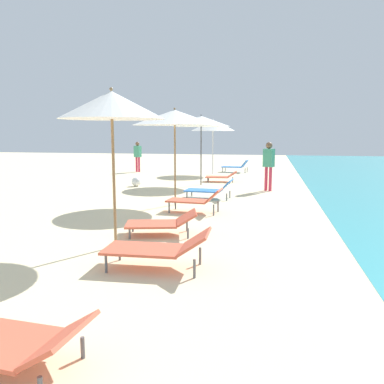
{
  "coord_description": "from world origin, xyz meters",
  "views": [
    {
      "loc": [
        2.03,
        2.59,
        2.01
      ],
      "look_at": [
        0.58,
        9.81,
        0.91
      ],
      "focal_mm": 36.57,
      "sensor_mm": 36.0,
      "label": 1
    }
  ],
  "objects": [
    {
      "name": "beach_ball",
      "position": [
        -3.01,
        16.76,
        0.18
      ],
      "size": [
        0.36,
        0.36,
        0.36
      ],
      "primitive_type": "sphere",
      "color": "white",
      "rests_on": "ground"
    },
    {
      "name": "lounger_fourth_shoreside",
      "position": [
        0.21,
        14.48,
        0.3
      ],
      "size": [
        1.5,
        0.76,
        0.62
      ],
      "rotation": [
        0.0,
        0.0,
        3.07
      ],
      "color": "blue",
      "rests_on": "ground"
    },
    {
      "name": "umbrella_farthest",
      "position": [
        -0.8,
        21.92,
        2.4
      ],
      "size": [
        2.17,
        2.17,
        2.73
      ],
      "color": "silver",
      "rests_on": "ground"
    },
    {
      "name": "lounger_farthest_shoreside",
      "position": [
        0.26,
        22.99,
        0.33
      ],
      "size": [
        1.44,
        0.81,
        0.67
      ],
      "rotation": [
        0.0,
        0.0,
        2.99
      ],
      "color": "blue",
      "rests_on": "ground"
    },
    {
      "name": "umbrella_fifth",
      "position": [
        -0.65,
        17.7,
        2.48
      ],
      "size": [
        2.25,
        2.25,
        2.74
      ],
      "color": "#4C4C51",
      "rests_on": "ground"
    },
    {
      "name": "lounger_third_inland",
      "position": [
        0.43,
        8.01,
        0.33
      ],
      "size": [
        1.6,
        0.75,
        0.6
      ],
      "rotation": [
        0.0,
        0.0,
        3.18
      ],
      "color": "#D8593F",
      "rests_on": "ground"
    },
    {
      "name": "umbrella_fourth",
      "position": [
        -0.6,
        13.25,
        2.44
      ],
      "size": [
        2.35,
        2.35,
        2.72
      ],
      "color": "olive",
      "rests_on": "ground"
    },
    {
      "name": "lounger_fourth_inland",
      "position": [
        0.18,
        12.27,
        0.34
      ],
      "size": [
        1.44,
        0.72,
        0.64
      ],
      "rotation": [
        0.0,
        0.0,
        3.05
      ],
      "color": "#D8593F",
      "rests_on": "ground"
    },
    {
      "name": "person_walking_mid",
      "position": [
        -4.83,
        22.21,
        0.95
      ],
      "size": [
        0.42,
        0.34,
        1.58
      ],
      "rotation": [
        0.0,
        0.0,
        4.32
      ],
      "color": "#D8334C",
      "rests_on": "ground"
    },
    {
      "name": "lounger_second_shoreside",
      "position": [
        -0.06,
        5.34,
        0.25
      ],
      "size": [
        1.32,
        0.79,
        0.47
      ],
      "rotation": [
        0.0,
        0.0,
        3.07
      ],
      "color": "#D8593F",
      "rests_on": "ground"
    },
    {
      "name": "lounger_fifth_shoreside",
      "position": [
        0.03,
        18.83,
        0.23
      ],
      "size": [
        1.35,
        0.71,
        0.45
      ],
      "rotation": [
        0.0,
        0.0,
        3.21
      ],
      "color": "#D8593F",
      "rests_on": "ground"
    },
    {
      "name": "umbrella_third",
      "position": [
        -0.65,
        8.98,
        2.49
      ],
      "size": [
        1.81,
        1.81,
        2.79
      ],
      "color": "olive",
      "rests_on": "ground"
    },
    {
      "name": "lounger_third_shoreside",
      "position": [
        -0.05,
        9.93,
        0.26
      ],
      "size": [
        1.52,
        1.0,
        0.48
      ],
      "rotation": [
        0.0,
        0.0,
        3.39
      ],
      "color": "#D8593F",
      "rests_on": "ground"
    },
    {
      "name": "person_walking_near",
      "position": [
        1.97,
        16.55,
        1.05
      ],
      "size": [
        0.42,
        0.37,
        1.71
      ],
      "rotation": [
        0.0,
        0.0,
        4.2
      ],
      "color": "#D8334C",
      "rests_on": "ground"
    }
  ]
}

